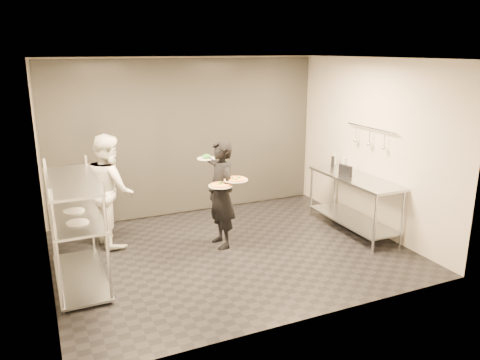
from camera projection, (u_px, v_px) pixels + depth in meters
name	position (u px, v px, depth m)	size (l,w,h in m)	color
room_shell	(203.00, 145.00, 7.64)	(5.00, 4.00, 2.80)	black
pass_rack	(76.00, 225.00, 5.93)	(0.60, 1.60, 1.50)	silver
prep_counter	(354.00, 194.00, 7.67)	(0.60, 1.80, 0.92)	silver
utensil_rail	(370.00, 138.00, 7.52)	(0.07, 1.20, 0.31)	silver
waiter	(221.00, 194.00, 7.00)	(0.60, 0.39, 1.65)	black
chef	(110.00, 190.00, 7.11)	(0.84, 0.65, 1.72)	silver
pizza_plate_near	(221.00, 185.00, 6.69)	(0.35, 0.35, 0.05)	silver
pizza_plate_far	(236.00, 179.00, 6.78)	(0.35, 0.35, 0.05)	silver
salad_plate	(206.00, 157.00, 7.12)	(0.28, 0.28, 0.07)	silver
pos_monitor	(345.00, 171.00, 7.60)	(0.05, 0.26, 0.18)	black
bottle_green	(344.00, 165.00, 7.80)	(0.07, 0.07, 0.25)	#99A598
bottle_clear	(335.00, 159.00, 8.33)	(0.06, 0.06, 0.21)	#99A598
bottle_dark	(333.00, 162.00, 8.17)	(0.06, 0.06, 0.20)	black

